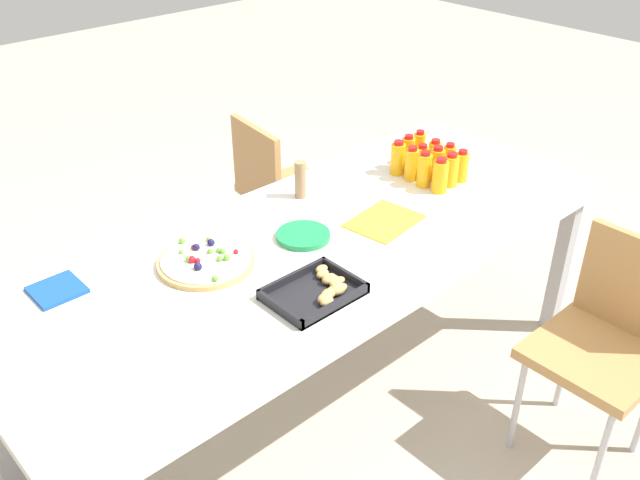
{
  "coord_description": "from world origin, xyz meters",
  "views": [
    {
      "loc": [
        1.38,
        1.52,
        1.99
      ],
      "look_at": [
        0.01,
        0.02,
        0.76
      ],
      "focal_mm": 38.72,
      "sensor_mm": 36.0,
      "label": 1
    }
  ],
  "objects_px": {
    "juice_bottle_4": "(422,161)",
    "plate_stack": "(303,236)",
    "juice_bottle_6": "(449,160)",
    "juice_bottle_7": "(437,164)",
    "napkin_stack": "(57,290)",
    "cardboard_tube": "(300,180)",
    "party_table": "(319,255)",
    "juice_bottle_0": "(419,148)",
    "juice_bottle_1": "(408,153)",
    "juice_bottle_9": "(461,166)",
    "juice_bottle_10": "(451,170)",
    "chair_far_left": "(609,335)",
    "juice_bottle_11": "(440,176)",
    "juice_bottle_8": "(424,170)",
    "chair_near_left": "(279,186)",
    "paper_folder": "(384,221)",
    "juice_bottle_3": "(435,155)",
    "juice_bottle_2": "(398,158)",
    "snack_tray": "(320,291)",
    "juice_bottle_5": "(412,164)",
    "fruit_pizza": "(206,261)"
  },
  "relations": [
    {
      "from": "juice_bottle_0",
      "to": "juice_bottle_4",
      "type": "relative_size",
      "value": 1.12
    },
    {
      "from": "party_table",
      "to": "cardboard_tube",
      "type": "relative_size",
      "value": 15.59
    },
    {
      "from": "chair_far_left",
      "to": "paper_folder",
      "type": "bearing_deg",
      "value": 22.17
    },
    {
      "from": "chair_near_left",
      "to": "juice_bottle_7",
      "type": "distance_m",
      "value": 0.84
    },
    {
      "from": "juice_bottle_7",
      "to": "napkin_stack",
      "type": "height_order",
      "value": "juice_bottle_7"
    },
    {
      "from": "juice_bottle_4",
      "to": "juice_bottle_1",
      "type": "bearing_deg",
      "value": -90.68
    },
    {
      "from": "juice_bottle_11",
      "to": "chair_far_left",
      "type": "bearing_deg",
      "value": 88.13
    },
    {
      "from": "juice_bottle_4",
      "to": "cardboard_tube",
      "type": "distance_m",
      "value": 0.53
    },
    {
      "from": "juice_bottle_3",
      "to": "juice_bottle_8",
      "type": "xyz_separation_m",
      "value": [
        0.16,
        0.08,
        0.01
      ]
    },
    {
      "from": "juice_bottle_4",
      "to": "plate_stack",
      "type": "height_order",
      "value": "juice_bottle_4"
    },
    {
      "from": "juice_bottle_10",
      "to": "plate_stack",
      "type": "bearing_deg",
      "value": -7.11
    },
    {
      "from": "party_table",
      "to": "snack_tray",
      "type": "bearing_deg",
      "value": 48.33
    },
    {
      "from": "juice_bottle_4",
      "to": "juice_bottle_5",
      "type": "height_order",
      "value": "juice_bottle_5"
    },
    {
      "from": "juice_bottle_0",
      "to": "juice_bottle_11",
      "type": "height_order",
      "value": "juice_bottle_0"
    },
    {
      "from": "plate_stack",
      "to": "cardboard_tube",
      "type": "bearing_deg",
      "value": -129.38
    },
    {
      "from": "plate_stack",
      "to": "juice_bottle_11",
      "type": "bearing_deg",
      "value": 171.58
    },
    {
      "from": "juice_bottle_1",
      "to": "juice_bottle_7",
      "type": "xyz_separation_m",
      "value": [
        -0.01,
        0.15,
        -0.0
      ]
    },
    {
      "from": "fruit_pizza",
      "to": "napkin_stack",
      "type": "distance_m",
      "value": 0.47
    },
    {
      "from": "juice_bottle_6",
      "to": "juice_bottle_7",
      "type": "xyz_separation_m",
      "value": [
        0.07,
        -0.0,
        0.0
      ]
    },
    {
      "from": "juice_bottle_1",
      "to": "juice_bottle_8",
      "type": "relative_size",
      "value": 1.0
    },
    {
      "from": "juice_bottle_11",
      "to": "napkin_stack",
      "type": "bearing_deg",
      "value": -14.66
    },
    {
      "from": "juice_bottle_2",
      "to": "juice_bottle_3",
      "type": "height_order",
      "value": "juice_bottle_2"
    },
    {
      "from": "juice_bottle_3",
      "to": "juice_bottle_9",
      "type": "distance_m",
      "value": 0.15
    },
    {
      "from": "chair_far_left",
      "to": "juice_bottle_11",
      "type": "height_order",
      "value": "juice_bottle_11"
    },
    {
      "from": "chair_near_left",
      "to": "juice_bottle_4",
      "type": "height_order",
      "value": "juice_bottle_4"
    },
    {
      "from": "fruit_pizza",
      "to": "paper_folder",
      "type": "relative_size",
      "value": 1.24
    },
    {
      "from": "juice_bottle_8",
      "to": "cardboard_tube",
      "type": "xyz_separation_m",
      "value": [
        0.42,
        -0.26,
        0.0
      ]
    },
    {
      "from": "napkin_stack",
      "to": "cardboard_tube",
      "type": "bearing_deg",
      "value": 178.0
    },
    {
      "from": "juice_bottle_8",
      "to": "juice_bottle_9",
      "type": "bearing_deg",
      "value": 154.56
    },
    {
      "from": "chair_far_left",
      "to": "plate_stack",
      "type": "bearing_deg",
      "value": 34.63
    },
    {
      "from": "party_table",
      "to": "juice_bottle_6",
      "type": "bearing_deg",
      "value": -177.51
    },
    {
      "from": "paper_folder",
      "to": "chair_far_left",
      "type": "bearing_deg",
      "value": 112.0
    },
    {
      "from": "chair_far_left",
      "to": "juice_bottle_9",
      "type": "xyz_separation_m",
      "value": [
        -0.17,
        -0.79,
        0.3
      ]
    },
    {
      "from": "juice_bottle_0",
      "to": "juice_bottle_4",
      "type": "distance_m",
      "value": 0.11
    },
    {
      "from": "napkin_stack",
      "to": "party_table",
      "type": "bearing_deg",
      "value": 157.91
    },
    {
      "from": "party_table",
      "to": "juice_bottle_10",
      "type": "xyz_separation_m",
      "value": [
        -0.68,
        0.04,
        0.13
      ]
    },
    {
      "from": "juice_bottle_2",
      "to": "juice_bottle_6",
      "type": "bearing_deg",
      "value": 135.54
    },
    {
      "from": "juice_bottle_3",
      "to": "juice_bottle_4",
      "type": "bearing_deg",
      "value": 0.33
    },
    {
      "from": "party_table",
      "to": "juice_bottle_11",
      "type": "relative_size",
      "value": 16.18
    },
    {
      "from": "juice_bottle_9",
      "to": "juice_bottle_8",
      "type": "bearing_deg",
      "value": -25.44
    },
    {
      "from": "napkin_stack",
      "to": "juice_bottle_7",
      "type": "bearing_deg",
      "value": 168.9
    },
    {
      "from": "juice_bottle_9",
      "to": "juice_bottle_4",
      "type": "bearing_deg",
      "value": -63.24
    },
    {
      "from": "snack_tray",
      "to": "cardboard_tube",
      "type": "distance_m",
      "value": 0.66
    },
    {
      "from": "juice_bottle_9",
      "to": "juice_bottle_10",
      "type": "distance_m",
      "value": 0.07
    },
    {
      "from": "juice_bottle_3",
      "to": "juice_bottle_0",
      "type": "bearing_deg",
      "value": -82.86
    },
    {
      "from": "party_table",
      "to": "cardboard_tube",
      "type": "distance_m",
      "value": 0.36
    },
    {
      "from": "napkin_stack",
      "to": "cardboard_tube",
      "type": "xyz_separation_m",
      "value": [
        -0.98,
        0.03,
        0.07
      ]
    },
    {
      "from": "juice_bottle_5",
      "to": "juice_bottle_10",
      "type": "bearing_deg",
      "value": 117.8
    },
    {
      "from": "party_table",
      "to": "plate_stack",
      "type": "xyz_separation_m",
      "value": [
        0.03,
        -0.05,
        0.07
      ]
    },
    {
      "from": "napkin_stack",
      "to": "paper_folder",
      "type": "xyz_separation_m",
      "value": [
        -1.07,
        0.39,
        -0.0
      ]
    }
  ]
}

